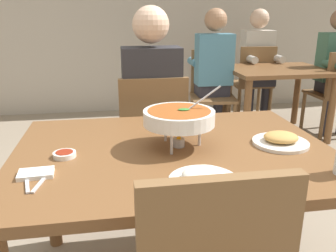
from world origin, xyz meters
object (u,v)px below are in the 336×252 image
curry_bowl (179,118)px  rice_plate (204,178)px  dining_table_main (174,168)px  chair_diner_main (152,135)px  dining_table_far (277,80)px  chair_bg_right (253,79)px  chair_bg_left (212,89)px  diner_main (151,98)px  appetizer_plate (281,140)px  patron_bg_right (258,59)px  patron_bg_left (213,66)px  sauce_dish (65,154)px

curry_bowl → rice_plate: size_ratio=1.39×
dining_table_main → chair_diner_main: (-0.00, 0.78, -0.12)m
dining_table_far → chair_bg_right: 0.55m
dining_table_far → chair_bg_left: chair_bg_left is taller
curry_bowl → rice_plate: bearing=-87.1°
diner_main → appetizer_plate: bearing=-61.2°
dining_table_main → diner_main: diner_main is taller
curry_bowl → chair_diner_main: bearing=91.8°
dining_table_far → patron_bg_right: (0.02, 0.57, 0.15)m
chair_bg_right → patron_bg_left: bearing=-144.2°
dining_table_far → rice_plate: bearing=-121.1°
diner_main → dining_table_far: diner_main is taller
appetizer_plate → dining_table_far: 2.26m
rice_plate → sauce_dish: size_ratio=2.67×
curry_bowl → patron_bg_right: (1.45, 2.55, -0.10)m
curry_bowl → dining_table_far: bearing=54.4°
chair_bg_right → patron_bg_right: patron_bg_right is taller
chair_diner_main → patron_bg_left: size_ratio=0.69×
curry_bowl → chair_bg_left: bearing=70.0°
diner_main → chair_bg_right: diner_main is taller
dining_table_main → chair_bg_right: bearing=60.7°
dining_table_far → curry_bowl: bearing=-125.6°
chair_bg_right → patron_bg_right: size_ratio=0.69×
rice_plate → chair_bg_right: 3.20m
rice_plate → dining_table_far: size_ratio=0.24×
appetizer_plate → dining_table_far: (0.98, 2.03, -0.15)m
appetizer_plate → sauce_dish: size_ratio=2.67×
chair_diner_main → patron_bg_right: size_ratio=0.69×
diner_main → rice_plate: 1.15m
dining_table_main → chair_diner_main: chair_diner_main is taller
rice_plate → patron_bg_left: size_ratio=0.18×
sauce_dish → dining_table_far: size_ratio=0.09×
curry_bowl → patron_bg_left: size_ratio=0.25×
chair_bg_left → dining_table_far: bearing=-8.2°
sauce_dish → patron_bg_left: (1.22, 2.10, 0.01)m
dining_table_main → sauce_dish: 0.46m
dining_table_main → patron_bg_left: bearing=69.4°
appetizer_plate → chair_bg_right: 2.76m
sauce_dish → patron_bg_right: size_ratio=0.07×
chair_bg_left → appetizer_plate: bearing=-98.5°
dining_table_far → chair_bg_right: (-0.02, 0.54, -0.09)m
sauce_dish → appetizer_plate: bearing=-0.6°
diner_main → rice_plate: (0.04, -1.15, -0.00)m
dining_table_far → patron_bg_left: size_ratio=0.76×
chair_diner_main → chair_bg_left: (0.78, 1.32, 0.00)m
patron_bg_right → diner_main: bearing=-130.0°
diner_main → curry_bowl: (0.02, -0.80, 0.10)m
chair_bg_left → chair_bg_right: 0.78m
rice_plate → dining_table_far: (1.41, 2.33, -0.15)m
sauce_dish → chair_bg_right: size_ratio=0.10×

